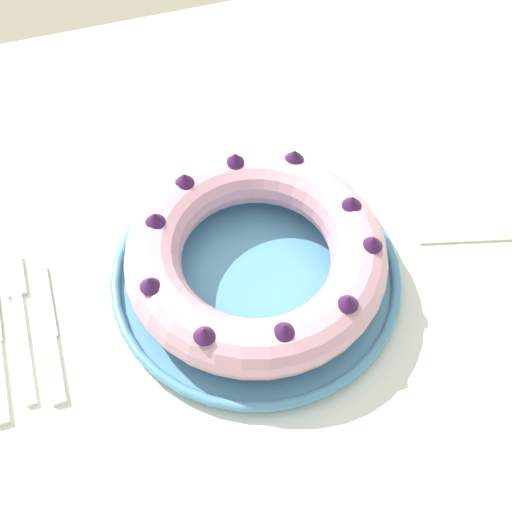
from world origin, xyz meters
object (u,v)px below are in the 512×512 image
at_px(cake_knife, 50,341).
at_px(napkin, 477,203).
at_px(fork, 20,316).
at_px(bundt_cake, 256,256).
at_px(serving_dish, 256,276).

bearing_deg(cake_knife, napkin, 5.94).
distance_m(fork, cake_knife, 0.05).
xyz_separation_m(fork, napkin, (0.61, -0.00, -0.00)).
bearing_deg(bundt_cake, napkin, 5.45).
bearing_deg(serving_dish, napkin, 5.45).
bearing_deg(fork, cake_knife, -61.35).
xyz_separation_m(serving_dish, cake_knife, (-0.26, -0.01, -0.01)).
relative_size(serving_dish, bundt_cake, 1.14).
bearing_deg(napkin, serving_dish, -174.55).
relative_size(serving_dish, napkin, 2.02).
relative_size(bundt_cake, fork, 1.53).
xyz_separation_m(serving_dish, bundt_cake, (0.00, 0.00, 0.05)).
bearing_deg(bundt_cake, serving_dish, -166.96).
bearing_deg(serving_dish, fork, 173.63).
relative_size(bundt_cake, cake_knife, 1.65).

